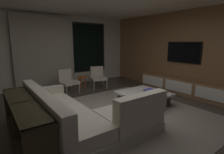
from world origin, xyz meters
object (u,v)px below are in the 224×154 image
object	(u,v)px
side_stool	(82,79)
sectional_couch	(79,116)
accent_chair_near_window	(98,76)
console_table_behind_couch	(25,120)
media_console	(183,87)
mounted_tv	(183,52)
book_stack_on_coffee_table	(149,91)
accent_chair_by_curtain	(67,80)
coffee_table	(143,99)

from	to	relation	value
side_stool	sectional_couch	bearing A→B (deg)	-117.81
accent_chair_near_window	console_table_behind_couch	xyz separation A→B (m)	(-2.93, -2.43, -0.02)
media_console	mounted_tv	distance (m)	1.13
book_stack_on_coffee_table	accent_chair_by_curtain	xyz separation A→B (m)	(-1.32, 2.43, 0.03)
side_stool	coffee_table	bearing A→B (deg)	-76.37
sectional_couch	console_table_behind_couch	size ratio (longest dim) A/B	1.19
coffee_table	side_stool	xyz separation A→B (m)	(-0.59, 2.45, 0.19)
book_stack_on_coffee_table	mounted_tv	world-z (taller)	mounted_tv
accent_chair_by_curtain	mounted_tv	xyz separation A→B (m)	(3.13, -2.23, 0.92)
book_stack_on_coffee_table	console_table_behind_couch	distance (m)	3.05
side_stool	book_stack_on_coffee_table	bearing A→B (deg)	-73.71
console_table_behind_couch	coffee_table	bearing A→B (deg)	1.60
book_stack_on_coffee_table	side_stool	world-z (taller)	side_stool
sectional_couch	accent_chair_near_window	world-z (taller)	sectional_couch
sectional_couch	book_stack_on_coffee_table	xyz separation A→B (m)	(2.14, 0.14, 0.11)
side_stool	mounted_tv	world-z (taller)	mounted_tv
media_console	console_table_behind_couch	bearing A→B (deg)	-179.74
sectional_couch	mounted_tv	distance (m)	4.11
sectional_couch	accent_chair_by_curtain	world-z (taller)	sectional_couch
mounted_tv	coffee_table	bearing A→B (deg)	-175.95
side_stool	console_table_behind_couch	distance (m)	3.43
accent_chair_near_window	accent_chair_by_curtain	distance (m)	1.20
accent_chair_near_window	side_stool	size ratio (longest dim) A/B	1.70
mounted_tv	console_table_behind_couch	size ratio (longest dim) A/B	0.56
accent_chair_near_window	console_table_behind_couch	size ratio (longest dim) A/B	0.37
sectional_couch	accent_chair_near_window	xyz separation A→B (m)	(2.02, 2.56, 0.14)
side_stool	console_table_behind_couch	size ratio (longest dim) A/B	0.22
coffee_table	accent_chair_by_curtain	size ratio (longest dim) A/B	1.49
side_stool	mounted_tv	bearing A→B (deg)	-42.17
sectional_couch	coffee_table	bearing A→B (deg)	6.02
mounted_tv	book_stack_on_coffee_table	bearing A→B (deg)	-173.57
accent_chair_by_curtain	media_console	size ratio (longest dim) A/B	0.25
accent_chair_by_curtain	media_console	bearing A→B (deg)	-39.41
book_stack_on_coffee_table	console_table_behind_couch	size ratio (longest dim) A/B	0.13
book_stack_on_coffee_table	sectional_couch	bearing A→B (deg)	-176.14
accent_chair_by_curtain	side_stool	xyz separation A→B (m)	(0.58, 0.08, -0.06)
accent_chair_by_curtain	book_stack_on_coffee_table	bearing A→B (deg)	-61.55
book_stack_on_coffee_table	side_stool	xyz separation A→B (m)	(-0.74, 2.52, -0.03)
side_stool	console_table_behind_couch	xyz separation A→B (m)	(-2.32, -2.53, 0.04)
accent_chair_by_curtain	mounted_tv	bearing A→B (deg)	-35.41
sectional_couch	coffee_table	world-z (taller)	sectional_couch
side_stool	media_console	bearing A→B (deg)	-46.63
book_stack_on_coffee_table	media_console	distance (m)	1.64
side_stool	console_table_behind_couch	world-z (taller)	console_table_behind_couch
sectional_couch	mounted_tv	world-z (taller)	mounted_tv
book_stack_on_coffee_table	accent_chair_by_curtain	world-z (taller)	accent_chair_by_curtain
book_stack_on_coffee_table	side_stool	size ratio (longest dim) A/B	0.59
side_stool	media_console	xyz separation A→B (m)	(2.37, -2.51, -0.12)
sectional_couch	coffee_table	size ratio (longest dim) A/B	2.16
coffee_table	console_table_behind_couch	size ratio (longest dim) A/B	0.55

